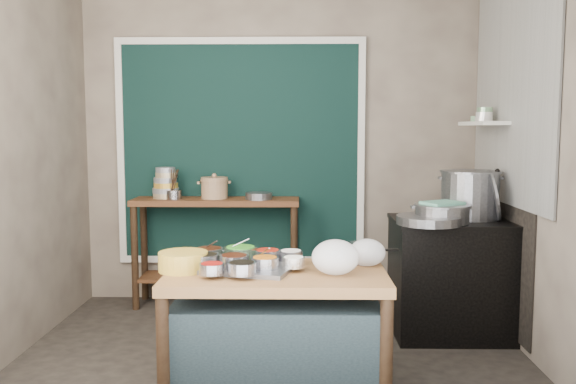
{
  "coord_description": "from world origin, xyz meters",
  "views": [
    {
      "loc": [
        0.18,
        -4.0,
        1.56
      ],
      "look_at": [
        0.1,
        0.25,
        1.12
      ],
      "focal_mm": 38.0,
      "sensor_mm": 36.0,
      "label": 1
    }
  ],
  "objects_px": {
    "yellow_basin": "(183,261)",
    "ceramic_crock": "(214,189)",
    "prep_table": "(277,335)",
    "stove_block": "(453,279)",
    "stock_pot": "(470,195)",
    "condiment_tray": "(245,268)",
    "utensil_cup": "(174,195)",
    "steamer": "(442,214)",
    "saucepan": "(361,253)",
    "back_counter": "(217,252)"
  },
  "relations": [
    {
      "from": "yellow_basin",
      "to": "ceramic_crock",
      "type": "distance_m",
      "value": 1.89
    },
    {
      "from": "saucepan",
      "to": "ceramic_crock",
      "type": "xyz_separation_m",
      "value": [
        -1.12,
        1.64,
        0.22
      ]
    },
    {
      "from": "condiment_tray",
      "to": "utensil_cup",
      "type": "distance_m",
      "value": 1.95
    },
    {
      "from": "back_counter",
      "to": "stove_block",
      "type": "distance_m",
      "value": 2.04
    },
    {
      "from": "stove_block",
      "to": "steamer",
      "type": "height_order",
      "value": "steamer"
    },
    {
      "from": "prep_table",
      "to": "condiment_tray",
      "type": "distance_m",
      "value": 0.43
    },
    {
      "from": "condiment_tray",
      "to": "yellow_basin",
      "type": "distance_m",
      "value": 0.35
    },
    {
      "from": "saucepan",
      "to": "utensil_cup",
      "type": "height_order",
      "value": "utensil_cup"
    },
    {
      "from": "yellow_basin",
      "to": "stock_pot",
      "type": "distance_m",
      "value": 2.31
    },
    {
      "from": "ceramic_crock",
      "to": "yellow_basin",
      "type": "bearing_deg",
      "value": -87.56
    },
    {
      "from": "back_counter",
      "to": "utensil_cup",
      "type": "relative_size",
      "value": 10.81
    },
    {
      "from": "condiment_tray",
      "to": "yellow_basin",
      "type": "bearing_deg",
      "value": -175.09
    },
    {
      "from": "utensil_cup",
      "to": "condiment_tray",
      "type": "bearing_deg",
      "value": -66.55
    },
    {
      "from": "condiment_tray",
      "to": "saucepan",
      "type": "height_order",
      "value": "saucepan"
    },
    {
      "from": "saucepan",
      "to": "utensil_cup",
      "type": "xyz_separation_m",
      "value": [
        -1.46,
        1.58,
        0.18
      ]
    },
    {
      "from": "prep_table",
      "to": "back_counter",
      "type": "xyz_separation_m",
      "value": [
        -0.6,
        1.88,
        0.1
      ]
    },
    {
      "from": "yellow_basin",
      "to": "steamer",
      "type": "height_order",
      "value": "steamer"
    },
    {
      "from": "yellow_basin",
      "to": "ceramic_crock",
      "type": "height_order",
      "value": "ceramic_crock"
    },
    {
      "from": "steamer",
      "to": "back_counter",
      "type": "bearing_deg",
      "value": 153.24
    },
    {
      "from": "prep_table",
      "to": "yellow_basin",
      "type": "height_order",
      "value": "yellow_basin"
    },
    {
      "from": "back_counter",
      "to": "stock_pot",
      "type": "distance_m",
      "value": 2.21
    },
    {
      "from": "stove_block",
      "to": "prep_table",
      "type": "bearing_deg",
      "value": -138.55
    },
    {
      "from": "prep_table",
      "to": "saucepan",
      "type": "distance_m",
      "value": 0.71
    },
    {
      "from": "ceramic_crock",
      "to": "steamer",
      "type": "relative_size",
      "value": 0.6
    },
    {
      "from": "prep_table",
      "to": "stove_block",
      "type": "relative_size",
      "value": 1.39
    },
    {
      "from": "steamer",
      "to": "yellow_basin",
      "type": "bearing_deg",
      "value": -149.99
    },
    {
      "from": "stove_block",
      "to": "steamer",
      "type": "xyz_separation_m",
      "value": [
        -0.14,
        -0.16,
        0.52
      ]
    },
    {
      "from": "condiment_tray",
      "to": "ceramic_crock",
      "type": "height_order",
      "value": "ceramic_crock"
    },
    {
      "from": "stove_block",
      "to": "steamer",
      "type": "relative_size",
      "value": 2.18
    },
    {
      "from": "saucepan",
      "to": "utensil_cup",
      "type": "relative_size",
      "value": 1.6
    },
    {
      "from": "yellow_basin",
      "to": "utensil_cup",
      "type": "bearing_deg",
      "value": 103.1
    },
    {
      "from": "utensil_cup",
      "to": "stock_pot",
      "type": "xyz_separation_m",
      "value": [
        2.38,
        -0.6,
        0.07
      ]
    },
    {
      "from": "prep_table",
      "to": "back_counter",
      "type": "distance_m",
      "value": 1.97
    },
    {
      "from": "stove_block",
      "to": "condiment_tray",
      "type": "relative_size",
      "value": 1.66
    },
    {
      "from": "prep_table",
      "to": "condiment_tray",
      "type": "height_order",
      "value": "condiment_tray"
    },
    {
      "from": "saucepan",
      "to": "yellow_basin",
      "type": "bearing_deg",
      "value": -179.08
    },
    {
      "from": "stock_pot",
      "to": "steamer",
      "type": "bearing_deg",
      "value": -139.22
    },
    {
      "from": "saucepan",
      "to": "steamer",
      "type": "relative_size",
      "value": 0.52
    },
    {
      "from": "steamer",
      "to": "saucepan",
      "type": "bearing_deg",
      "value": -131.39
    },
    {
      "from": "back_counter",
      "to": "steamer",
      "type": "height_order",
      "value": "steamer"
    },
    {
      "from": "back_counter",
      "to": "stove_block",
      "type": "height_order",
      "value": "back_counter"
    },
    {
      "from": "yellow_basin",
      "to": "ceramic_crock",
      "type": "xyz_separation_m",
      "value": [
        -0.08,
        1.87,
        0.23
      ]
    },
    {
      "from": "utensil_cup",
      "to": "stock_pot",
      "type": "bearing_deg",
      "value": -14.26
    },
    {
      "from": "prep_table",
      "to": "yellow_basin",
      "type": "xyz_separation_m",
      "value": [
        -0.53,
        0.01,
        0.43
      ]
    },
    {
      "from": "utensil_cup",
      "to": "ceramic_crock",
      "type": "xyz_separation_m",
      "value": [
        0.34,
        0.06,
        0.04
      ]
    },
    {
      "from": "prep_table",
      "to": "yellow_basin",
      "type": "bearing_deg",
      "value": 178.95
    },
    {
      "from": "ceramic_crock",
      "to": "stock_pot",
      "type": "height_order",
      "value": "stock_pot"
    },
    {
      "from": "condiment_tray",
      "to": "steamer",
      "type": "relative_size",
      "value": 1.31
    },
    {
      "from": "prep_table",
      "to": "steamer",
      "type": "distance_m",
      "value": 1.63
    },
    {
      "from": "stove_block",
      "to": "utensil_cup",
      "type": "bearing_deg",
      "value": 163.45
    }
  ]
}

